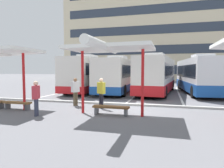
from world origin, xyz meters
The scene contains 18 objects.
ground_plane centered at (0.00, 0.00, 0.00)m, with size 160.00×160.00×0.00m, color slate.
terminal_building centered at (0.03, 37.97, 10.26)m, with size 41.41×12.59×23.25m.
coach_bus_0 centered at (-5.18, 9.16, 1.74)m, with size 2.91×11.60×3.69m.
coach_bus_1 centered at (-2.04, 9.11, 1.64)m, with size 2.68×11.54×3.51m.
coach_bus_2 centered at (1.65, 8.38, 1.68)m, with size 3.40×10.27×3.64m.
coach_bus_3 centered at (5.42, 9.54, 1.64)m, with size 3.50×11.17×3.56m.
lane_stripe_0 centered at (-7.27, 8.11, 0.00)m, with size 0.16×14.00×0.01m, color white.
lane_stripe_1 centered at (-3.64, 8.11, 0.00)m, with size 0.16×14.00×0.01m, color white.
lane_stripe_2 centered at (0.00, 8.11, 0.00)m, with size 0.16×14.00×0.01m, color white.
lane_stripe_3 centered at (3.64, 8.11, 0.00)m, with size 0.16×14.00×0.01m, color white.
lane_stripe_4 centered at (7.27, 8.11, 0.00)m, with size 0.16×14.00×0.01m, color white.
bench_1 centered at (-5.40, -1.97, 0.33)m, with size 1.64×0.46×0.45m.
waiting_shelter_1 centered at (-0.02, -2.08, 3.17)m, with size 4.04×4.84×3.41m.
bench_2 centered at (-0.02, -1.89, 0.34)m, with size 1.81×0.46×0.45m.
platform_kerb centered at (0.00, 1.05, 0.06)m, with size 44.00×0.24×0.12m, color #ADADA8.
waiting_passenger_0 centered at (-3.41, -3.05, 0.98)m, with size 0.33×0.53×1.69m.
waiting_passenger_1 centered at (-1.02, -0.40, 1.01)m, with size 0.54×0.45×1.74m.
waiting_passenger_3 centered at (-2.81, -0.01, 1.00)m, with size 0.42×0.54×1.72m.
Camera 1 is at (2.66, -11.46, 2.22)m, focal length 32.90 mm.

